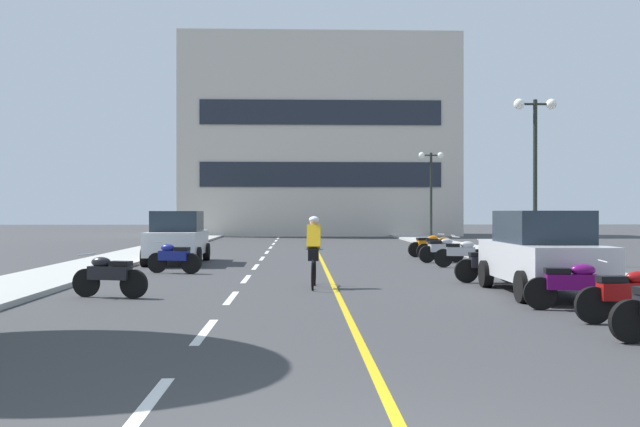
% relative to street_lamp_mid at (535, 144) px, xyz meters
% --- Properties ---
extents(ground_plane, '(140.00, 140.00, 0.00)m').
position_rel_street_lamp_mid_xyz_m(ground_plane, '(-7.36, 2.54, -4.09)').
color(ground_plane, '#38383A').
extents(curb_left, '(2.40, 72.00, 0.12)m').
position_rel_street_lamp_mid_xyz_m(curb_left, '(-14.56, 5.54, -4.03)').
color(curb_left, '#A8A8A3').
rests_on(curb_left, ground).
extents(curb_right, '(2.40, 72.00, 0.12)m').
position_rel_street_lamp_mid_xyz_m(curb_right, '(-0.16, 5.54, -4.03)').
color(curb_right, '#A8A8A3').
rests_on(curb_right, ground).
extents(lane_dash_0, '(0.14, 2.20, 0.01)m').
position_rel_street_lamp_mid_xyz_m(lane_dash_0, '(-9.36, -16.46, -4.09)').
color(lane_dash_0, silver).
rests_on(lane_dash_0, ground).
extents(lane_dash_1, '(0.14, 2.20, 0.01)m').
position_rel_street_lamp_mid_xyz_m(lane_dash_1, '(-9.36, -12.46, -4.09)').
color(lane_dash_1, silver).
rests_on(lane_dash_1, ground).
extents(lane_dash_2, '(0.14, 2.20, 0.01)m').
position_rel_street_lamp_mid_xyz_m(lane_dash_2, '(-9.36, -8.46, -4.09)').
color(lane_dash_2, silver).
rests_on(lane_dash_2, ground).
extents(lane_dash_3, '(0.14, 2.20, 0.01)m').
position_rel_street_lamp_mid_xyz_m(lane_dash_3, '(-9.36, -4.46, -4.09)').
color(lane_dash_3, silver).
rests_on(lane_dash_3, ground).
extents(lane_dash_4, '(0.14, 2.20, 0.01)m').
position_rel_street_lamp_mid_xyz_m(lane_dash_4, '(-9.36, -0.46, -4.09)').
color(lane_dash_4, silver).
rests_on(lane_dash_4, ground).
extents(lane_dash_5, '(0.14, 2.20, 0.01)m').
position_rel_street_lamp_mid_xyz_m(lane_dash_5, '(-9.36, 3.54, -4.09)').
color(lane_dash_5, silver).
rests_on(lane_dash_5, ground).
extents(lane_dash_6, '(0.14, 2.20, 0.01)m').
position_rel_street_lamp_mid_xyz_m(lane_dash_6, '(-9.36, 7.54, -4.09)').
color(lane_dash_6, silver).
rests_on(lane_dash_6, ground).
extents(lane_dash_7, '(0.14, 2.20, 0.01)m').
position_rel_street_lamp_mid_xyz_m(lane_dash_7, '(-9.36, 11.54, -4.09)').
color(lane_dash_7, silver).
rests_on(lane_dash_7, ground).
extents(lane_dash_8, '(0.14, 2.20, 0.01)m').
position_rel_street_lamp_mid_xyz_m(lane_dash_8, '(-9.36, 15.54, -4.09)').
color(lane_dash_8, silver).
rests_on(lane_dash_8, ground).
extents(lane_dash_9, '(0.14, 2.20, 0.01)m').
position_rel_street_lamp_mid_xyz_m(lane_dash_9, '(-9.36, 19.54, -4.09)').
color(lane_dash_9, silver).
rests_on(lane_dash_9, ground).
extents(lane_dash_10, '(0.14, 2.20, 0.01)m').
position_rel_street_lamp_mid_xyz_m(lane_dash_10, '(-9.36, 23.54, -4.09)').
color(lane_dash_10, silver).
rests_on(lane_dash_10, ground).
extents(lane_dash_11, '(0.14, 2.20, 0.01)m').
position_rel_street_lamp_mid_xyz_m(lane_dash_11, '(-9.36, 27.54, -4.09)').
color(lane_dash_11, silver).
rests_on(lane_dash_11, ground).
extents(centre_line_yellow, '(0.12, 66.00, 0.01)m').
position_rel_street_lamp_mid_xyz_m(centre_line_yellow, '(-7.11, 5.54, -4.09)').
color(centre_line_yellow, gold).
rests_on(centre_line_yellow, ground).
extents(office_building, '(20.72, 7.06, 14.94)m').
position_rel_street_lamp_mid_xyz_m(office_building, '(-6.35, 30.00, 3.37)').
color(office_building, beige).
rests_on(office_building, ground).
extents(street_lamp_mid, '(1.46, 0.36, 5.48)m').
position_rel_street_lamp_mid_xyz_m(street_lamp_mid, '(0.00, 0.00, 0.00)').
color(street_lamp_mid, black).
rests_on(street_lamp_mid, curb_right).
extents(street_lamp_far, '(1.46, 0.36, 5.14)m').
position_rel_street_lamp_mid_xyz_m(street_lamp_far, '(-0.26, 16.73, -0.22)').
color(street_lamp_far, black).
rests_on(street_lamp_far, curb_right).
extents(parked_car_near, '(1.96, 4.22, 1.82)m').
position_rel_street_lamp_mid_xyz_m(parked_car_near, '(-2.66, -8.04, -3.18)').
color(parked_car_near, black).
rests_on(parked_car_near, ground).
extents(parked_car_mid, '(2.02, 4.25, 1.82)m').
position_rel_street_lamp_mid_xyz_m(parked_car_mid, '(-12.16, 1.12, -3.18)').
color(parked_car_mid, black).
rests_on(parked_car_mid, ground).
extents(motorcycle_2, '(1.70, 0.60, 0.92)m').
position_rel_street_lamp_mid_xyz_m(motorcycle_2, '(-2.68, -11.97, -3.62)').
color(motorcycle_2, black).
rests_on(motorcycle_2, ground).
extents(motorcycle_3, '(1.69, 0.60, 0.92)m').
position_rel_street_lamp_mid_xyz_m(motorcycle_3, '(-2.98, -10.48, -3.62)').
color(motorcycle_3, black).
rests_on(motorcycle_3, ground).
extents(motorcycle_4, '(1.67, 0.70, 0.92)m').
position_rel_street_lamp_mid_xyz_m(motorcycle_4, '(-11.91, -8.36, -3.62)').
color(motorcycle_4, black).
rests_on(motorcycle_4, ground).
extents(motorcycle_5, '(1.70, 0.60, 0.92)m').
position_rel_street_lamp_mid_xyz_m(motorcycle_5, '(-3.15, -5.60, -3.62)').
color(motorcycle_5, black).
rests_on(motorcycle_5, ground).
extents(motorcycle_6, '(1.64, 0.78, 0.92)m').
position_rel_street_lamp_mid_xyz_m(motorcycle_6, '(-11.59, -2.75, -3.62)').
color(motorcycle_6, black).
rests_on(motorcycle_6, ground).
extents(motorcycle_7, '(1.69, 0.62, 0.92)m').
position_rel_street_lamp_mid_xyz_m(motorcycle_7, '(-2.73, -0.95, -3.62)').
color(motorcycle_7, black).
rests_on(motorcycle_7, ground).
extents(motorcycle_8, '(1.68, 0.64, 0.92)m').
position_rel_street_lamp_mid_xyz_m(motorcycle_8, '(-2.89, 1.26, -3.62)').
color(motorcycle_8, black).
rests_on(motorcycle_8, ground).
extents(motorcycle_9, '(1.70, 0.60, 0.92)m').
position_rel_street_lamp_mid_xyz_m(motorcycle_9, '(-2.66, 2.88, -3.62)').
color(motorcycle_9, black).
rests_on(motorcycle_9, ground).
extents(motorcycle_10, '(1.68, 0.65, 0.92)m').
position_rel_street_lamp_mid_xyz_m(motorcycle_10, '(-2.79, 4.29, -3.62)').
color(motorcycle_10, black).
rests_on(motorcycle_10, ground).
extents(cyclist_rider, '(0.42, 1.77, 1.71)m').
position_rel_street_lamp_mid_xyz_m(cyclist_rider, '(-7.60, -6.58, -3.20)').
color(cyclist_rider, black).
rests_on(cyclist_rider, ground).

